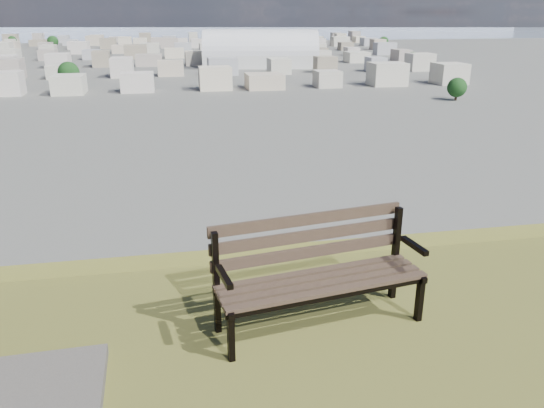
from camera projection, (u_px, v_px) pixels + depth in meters
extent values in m
cube|color=#463828|center=(331.00, 291.00, 3.85)|extent=(1.60, 0.32, 0.03)
cube|color=#463828|center=(325.00, 285.00, 3.95)|extent=(1.60, 0.32, 0.03)
cube|color=#463828|center=(319.00, 278.00, 4.04)|extent=(1.60, 0.32, 0.03)
cube|color=#463828|center=(313.00, 272.00, 4.14)|extent=(1.60, 0.32, 0.03)
cube|color=#463828|center=(310.00, 252.00, 4.15)|extent=(1.59, 0.28, 0.09)
cube|color=#463828|center=(309.00, 236.00, 4.13)|extent=(1.59, 0.28, 0.09)
cube|color=#463828|center=(309.00, 219.00, 4.10)|extent=(1.59, 0.28, 0.09)
cube|color=black|center=(231.00, 336.00, 3.66)|extent=(0.05, 0.06, 0.39)
cube|color=black|center=(216.00, 283.00, 3.93)|extent=(0.05, 0.06, 0.82)
cube|color=black|center=(224.00, 302.00, 3.76)|extent=(0.11, 0.45, 0.04)
cube|color=black|center=(224.00, 277.00, 3.64)|extent=(0.09, 0.32, 0.04)
cube|color=black|center=(420.00, 298.00, 4.15)|extent=(0.05, 0.06, 0.39)
cube|color=black|center=(395.00, 254.00, 4.41)|extent=(0.05, 0.06, 0.82)
cube|color=black|center=(409.00, 269.00, 4.25)|extent=(0.11, 0.45, 0.04)
cube|color=black|center=(414.00, 246.00, 4.13)|extent=(0.09, 0.32, 0.04)
cube|color=black|center=(331.00, 297.00, 3.86)|extent=(1.59, 0.28, 0.04)
cube|color=black|center=(313.00, 276.00, 4.16)|extent=(1.59, 0.28, 0.04)
cube|color=silver|center=(260.00, 61.00, 278.54)|extent=(62.03, 33.39, 6.55)
cylinder|color=white|center=(260.00, 54.00, 277.42)|extent=(62.03, 33.39, 24.90)
cube|color=#A99B91|center=(72.00, 84.00, 187.38)|extent=(11.00, 11.00, 7.00)
cube|color=#C4B39B|center=(141.00, 82.00, 191.63)|extent=(11.00, 11.00, 7.00)
cube|color=#A7A7AC|center=(208.00, 80.00, 195.87)|extent=(11.00, 11.00, 7.00)
cube|color=beige|center=(271.00, 79.00, 200.12)|extent=(11.00, 11.00, 7.00)
cube|color=gray|center=(332.00, 78.00, 204.37)|extent=(11.00, 11.00, 7.00)
cube|color=beige|center=(391.00, 76.00, 208.61)|extent=(11.00, 11.00, 7.00)
cube|color=beige|center=(447.00, 75.00, 212.86)|extent=(11.00, 11.00, 7.00)
cube|color=#C4B39B|center=(3.00, 71.00, 227.17)|extent=(11.00, 11.00, 7.00)
cube|color=#A7A7AC|center=(61.00, 70.00, 231.42)|extent=(11.00, 11.00, 7.00)
cube|color=beige|center=(118.00, 69.00, 235.66)|extent=(11.00, 11.00, 7.00)
cube|color=gray|center=(173.00, 68.00, 239.91)|extent=(11.00, 11.00, 7.00)
cube|color=beige|center=(226.00, 67.00, 244.16)|extent=(11.00, 11.00, 7.00)
cube|color=beige|center=(277.00, 66.00, 248.40)|extent=(11.00, 11.00, 7.00)
cube|color=beige|center=(326.00, 65.00, 252.65)|extent=(11.00, 11.00, 7.00)
cube|color=#A99B91|center=(373.00, 64.00, 256.90)|extent=(11.00, 11.00, 7.00)
cube|color=#C4B39B|center=(420.00, 63.00, 261.14)|extent=(11.00, 11.00, 7.00)
cube|color=gray|center=(5.00, 61.00, 271.21)|extent=(11.00, 11.00, 7.00)
cube|color=beige|center=(54.00, 61.00, 275.45)|extent=(11.00, 11.00, 7.00)
cube|color=beige|center=(102.00, 60.00, 279.70)|extent=(11.00, 11.00, 7.00)
cube|color=beige|center=(149.00, 59.00, 283.95)|extent=(11.00, 11.00, 7.00)
cube|color=#A99B91|center=(194.00, 59.00, 288.19)|extent=(11.00, 11.00, 7.00)
cube|color=#C4B39B|center=(238.00, 58.00, 292.44)|extent=(11.00, 11.00, 7.00)
cube|color=#A7A7AC|center=(280.00, 57.00, 296.69)|extent=(11.00, 11.00, 7.00)
cube|color=beige|center=(321.00, 57.00, 300.93)|extent=(11.00, 11.00, 7.00)
cube|color=gray|center=(362.00, 56.00, 305.18)|extent=(11.00, 11.00, 7.00)
cube|color=beige|center=(401.00, 55.00, 309.43)|extent=(11.00, 11.00, 7.00)
cube|color=#A99B91|center=(7.00, 55.00, 315.25)|extent=(11.00, 11.00, 7.00)
cube|color=#C4B39B|center=(49.00, 54.00, 319.49)|extent=(11.00, 11.00, 7.00)
cube|color=#A7A7AC|center=(91.00, 53.00, 323.74)|extent=(11.00, 11.00, 7.00)
cube|color=beige|center=(131.00, 53.00, 327.98)|extent=(11.00, 11.00, 7.00)
cube|color=gray|center=(170.00, 52.00, 332.23)|extent=(11.00, 11.00, 7.00)
cube|color=beige|center=(209.00, 52.00, 336.48)|extent=(11.00, 11.00, 7.00)
cube|color=beige|center=(246.00, 51.00, 340.72)|extent=(11.00, 11.00, 7.00)
cube|color=beige|center=(283.00, 51.00, 344.97)|extent=(11.00, 11.00, 7.00)
cube|color=#A99B91|center=(318.00, 50.00, 349.22)|extent=(11.00, 11.00, 7.00)
cube|color=#C4B39B|center=(353.00, 50.00, 353.46)|extent=(11.00, 11.00, 7.00)
cube|color=#A7A7AC|center=(387.00, 49.00, 357.71)|extent=(11.00, 11.00, 7.00)
cube|color=beige|center=(8.00, 49.00, 359.28)|extent=(11.00, 11.00, 7.00)
cube|color=beige|center=(45.00, 49.00, 363.53)|extent=(11.00, 11.00, 7.00)
cube|color=beige|center=(82.00, 48.00, 367.77)|extent=(11.00, 11.00, 7.00)
cube|color=#A99B91|center=(118.00, 48.00, 372.02)|extent=(11.00, 11.00, 7.00)
cube|color=#C4B39B|center=(153.00, 48.00, 376.27)|extent=(11.00, 11.00, 7.00)
cube|color=#A7A7AC|center=(187.00, 47.00, 380.51)|extent=(11.00, 11.00, 7.00)
cube|color=beige|center=(220.00, 47.00, 384.76)|extent=(11.00, 11.00, 7.00)
cube|color=gray|center=(253.00, 46.00, 389.01)|extent=(11.00, 11.00, 7.00)
cube|color=beige|center=(284.00, 46.00, 393.25)|extent=(11.00, 11.00, 7.00)
cube|color=beige|center=(316.00, 46.00, 397.50)|extent=(11.00, 11.00, 7.00)
cube|color=beige|center=(346.00, 45.00, 401.75)|extent=(11.00, 11.00, 7.00)
cube|color=#A99B91|center=(376.00, 45.00, 405.99)|extent=(11.00, 11.00, 7.00)
cube|color=beige|center=(9.00, 45.00, 403.32)|extent=(11.00, 11.00, 7.00)
cube|color=gray|center=(42.00, 45.00, 407.57)|extent=(11.00, 11.00, 7.00)
cube|color=beige|center=(75.00, 45.00, 411.81)|extent=(11.00, 11.00, 7.00)
cube|color=beige|center=(107.00, 44.00, 416.06)|extent=(11.00, 11.00, 7.00)
cube|color=beige|center=(138.00, 44.00, 420.30)|extent=(11.00, 11.00, 7.00)
cube|color=#A99B91|center=(169.00, 44.00, 424.55)|extent=(11.00, 11.00, 7.00)
cube|color=#C4B39B|center=(199.00, 43.00, 428.80)|extent=(11.00, 11.00, 7.00)
cube|color=#A7A7AC|center=(229.00, 43.00, 433.04)|extent=(11.00, 11.00, 7.00)
cube|color=beige|center=(258.00, 43.00, 437.29)|extent=(11.00, 11.00, 7.00)
cube|color=gray|center=(286.00, 42.00, 441.54)|extent=(11.00, 11.00, 7.00)
cube|color=beige|center=(314.00, 42.00, 445.78)|extent=(11.00, 11.00, 7.00)
cube|color=beige|center=(341.00, 42.00, 450.03)|extent=(11.00, 11.00, 7.00)
cube|color=beige|center=(368.00, 42.00, 454.27)|extent=(11.00, 11.00, 7.00)
cube|color=#A7A7AC|center=(10.00, 42.00, 447.36)|extent=(11.00, 11.00, 7.00)
cube|color=beige|center=(40.00, 42.00, 451.60)|extent=(11.00, 11.00, 7.00)
cube|color=gray|center=(69.00, 41.00, 455.85)|extent=(11.00, 11.00, 7.00)
cube|color=beige|center=(98.00, 41.00, 460.10)|extent=(11.00, 11.00, 7.00)
cube|color=beige|center=(127.00, 41.00, 464.34)|extent=(11.00, 11.00, 7.00)
cube|color=beige|center=(155.00, 41.00, 468.59)|extent=(11.00, 11.00, 7.00)
cube|color=#A99B91|center=(182.00, 40.00, 472.83)|extent=(11.00, 11.00, 7.00)
cube|color=#C4B39B|center=(209.00, 40.00, 477.08)|extent=(11.00, 11.00, 7.00)
cube|color=#A7A7AC|center=(236.00, 40.00, 481.33)|extent=(11.00, 11.00, 7.00)
cube|color=beige|center=(262.00, 40.00, 485.57)|extent=(11.00, 11.00, 7.00)
cube|color=gray|center=(287.00, 39.00, 489.82)|extent=(11.00, 11.00, 7.00)
cube|color=beige|center=(312.00, 39.00, 494.07)|extent=(11.00, 11.00, 7.00)
cube|color=beige|center=(337.00, 39.00, 498.31)|extent=(11.00, 11.00, 7.00)
cube|color=beige|center=(361.00, 39.00, 502.56)|extent=(11.00, 11.00, 7.00)
cube|color=#A7A7AC|center=(11.00, 39.00, 491.39)|extent=(11.00, 11.00, 7.00)
cube|color=beige|center=(38.00, 39.00, 495.64)|extent=(11.00, 11.00, 7.00)
cube|color=gray|center=(65.00, 39.00, 499.89)|extent=(11.00, 11.00, 7.00)
cube|color=beige|center=(91.00, 39.00, 504.13)|extent=(11.00, 11.00, 7.00)
cube|color=beige|center=(117.00, 38.00, 508.38)|extent=(11.00, 11.00, 7.00)
cube|color=beige|center=(143.00, 38.00, 512.62)|extent=(11.00, 11.00, 7.00)
cube|color=#A99B91|center=(168.00, 38.00, 516.87)|extent=(11.00, 11.00, 7.00)
cube|color=#C4B39B|center=(193.00, 38.00, 521.12)|extent=(11.00, 11.00, 7.00)
cube|color=#A7A7AC|center=(217.00, 38.00, 525.36)|extent=(11.00, 11.00, 7.00)
cube|color=beige|center=(241.00, 37.00, 529.61)|extent=(11.00, 11.00, 7.00)
cube|color=gray|center=(265.00, 37.00, 533.86)|extent=(11.00, 11.00, 7.00)
cube|color=beige|center=(288.00, 37.00, 538.10)|extent=(11.00, 11.00, 7.00)
cube|color=beige|center=(311.00, 37.00, 542.35)|extent=(11.00, 11.00, 7.00)
cube|color=beige|center=(333.00, 37.00, 546.59)|extent=(11.00, 11.00, 7.00)
cube|color=#A99B91|center=(356.00, 36.00, 550.84)|extent=(11.00, 11.00, 7.00)
cylinder|color=#332519|center=(456.00, 97.00, 173.58)|extent=(0.80, 0.80, 2.10)
sphere|color=black|center=(457.00, 87.00, 172.51)|extent=(6.30, 6.30, 6.30)
cylinder|color=#332519|center=(70.00, 83.00, 205.87)|extent=(0.80, 0.80, 2.70)
sphere|color=black|center=(69.00, 72.00, 204.49)|extent=(8.10, 8.10, 8.10)
cylinder|color=#332519|center=(412.00, 63.00, 291.47)|extent=(0.80, 0.80, 1.95)
sphere|color=black|center=(412.00, 57.00, 290.47)|extent=(5.85, 5.85, 5.85)
cylinder|color=#332519|center=(253.00, 50.00, 389.82)|extent=(0.80, 0.80, 2.25)
sphere|color=black|center=(253.00, 45.00, 388.67)|extent=(6.75, 6.75, 6.75)
cylinder|color=#332519|center=(54.00, 47.00, 418.57)|extent=(0.80, 0.80, 2.85)
sphere|color=black|center=(53.00, 41.00, 417.11)|extent=(8.55, 8.55, 8.55)
cylinder|color=#332519|center=(13.00, 45.00, 448.49)|extent=(0.80, 0.80, 2.40)
sphere|color=black|center=(12.00, 40.00, 447.27)|extent=(7.20, 7.20, 7.20)
cylinder|color=#332519|center=(245.00, 62.00, 293.98)|extent=(0.80, 0.80, 2.10)
sphere|color=black|center=(245.00, 56.00, 292.91)|extent=(6.30, 6.30, 6.30)
cylinder|color=#332519|center=(383.00, 46.00, 427.69)|extent=(0.80, 0.80, 2.55)
sphere|color=black|center=(384.00, 41.00, 426.39)|extent=(7.65, 7.65, 7.65)
cube|color=#99ADC2|center=(167.00, 30.00, 841.19)|extent=(2400.00, 700.00, 0.12)
cube|color=#919AB4|center=(227.00, 14.00, 1312.42)|extent=(700.00, 220.00, 45.00)
cube|color=#919AB4|center=(409.00, 11.00, 1435.25)|extent=(500.00, 220.00, 60.00)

